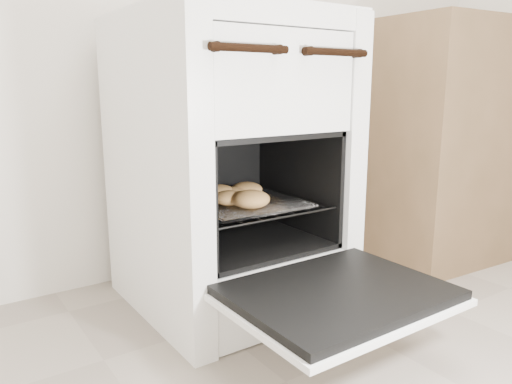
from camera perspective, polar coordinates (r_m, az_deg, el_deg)
stove at (r=1.58m, az=-2.97°, el=2.66°), size 0.59×0.66×0.91m
oven_door at (r=1.27m, az=9.31°, el=-11.57°), size 0.53×0.41×0.04m
oven_rack at (r=1.55m, az=-1.66°, el=-1.39°), size 0.43×0.41×0.01m
foil_sheet at (r=1.53m, az=-1.26°, el=-1.32°), size 0.34×0.30×0.01m
baked_rolls at (r=1.52m, az=-2.04°, el=-0.33°), size 0.25×0.28×0.05m
counter at (r=2.37m, az=21.63°, el=5.77°), size 0.99×0.69×0.95m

